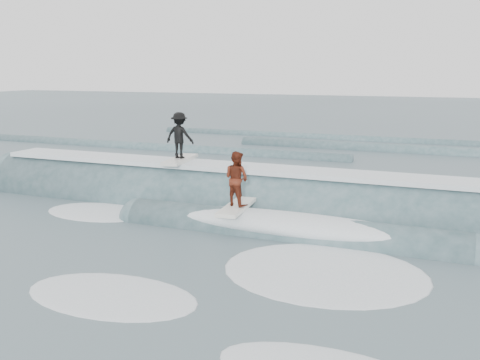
% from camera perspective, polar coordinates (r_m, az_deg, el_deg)
% --- Properties ---
extents(ground, '(160.00, 160.00, 0.00)m').
position_cam_1_polar(ground, '(13.02, -5.22, -7.34)').
color(ground, '#394953').
rests_on(ground, ground).
extents(breaking_wave, '(20.94, 4.05, 2.54)m').
position_cam_1_polar(breaking_wave, '(16.28, 1.71, -3.26)').
color(breaking_wave, '#345358').
rests_on(breaking_wave, ground).
extents(surfer_black, '(0.95, 2.06, 1.57)m').
position_cam_1_polar(surfer_black, '(17.26, -6.46, 4.43)').
color(surfer_black, silver).
rests_on(surfer_black, ground).
extents(surfer_red, '(0.85, 2.04, 1.56)m').
position_cam_1_polar(surfer_red, '(14.21, -0.38, -0.33)').
color(surfer_red, white).
rests_on(surfer_red, ground).
extents(whitewater, '(11.71, 8.33, 0.10)m').
position_cam_1_polar(whitewater, '(12.06, -3.85, -8.89)').
color(whitewater, white).
rests_on(whitewater, ground).
extents(far_swells, '(36.93, 8.65, 0.80)m').
position_cam_1_polar(far_swells, '(29.75, 7.95, 3.38)').
color(far_swells, '#345358').
rests_on(far_swells, ground).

